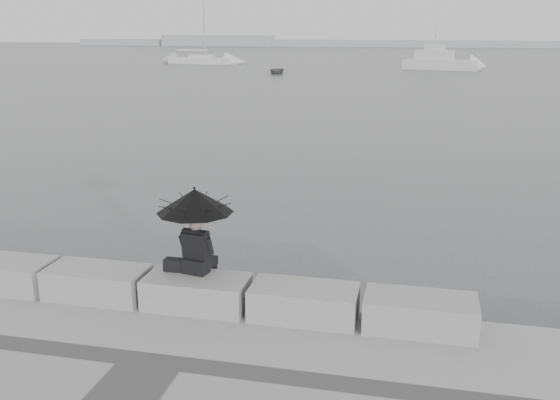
% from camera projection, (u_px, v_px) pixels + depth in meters
% --- Properties ---
extents(ground, '(360.00, 360.00, 0.00)m').
position_uv_depth(ground, '(208.00, 323.00, 10.32)').
color(ground, '#434648').
rests_on(ground, ground).
extents(stone_block_far_left, '(1.60, 0.80, 0.50)m').
position_uv_depth(stone_block_far_left, '(4.00, 274.00, 10.42)').
color(stone_block_far_left, gray).
rests_on(stone_block_far_left, promenade).
extents(stone_block_left, '(1.60, 0.80, 0.50)m').
position_uv_depth(stone_block_left, '(97.00, 283.00, 10.06)').
color(stone_block_left, gray).
rests_on(stone_block_left, promenade).
extents(stone_block_centre, '(1.60, 0.80, 0.50)m').
position_uv_depth(stone_block_centre, '(197.00, 292.00, 9.69)').
color(stone_block_centre, gray).
rests_on(stone_block_centre, promenade).
extents(stone_block_right, '(1.60, 0.80, 0.50)m').
position_uv_depth(stone_block_right, '(304.00, 303.00, 9.33)').
color(stone_block_right, gray).
rests_on(stone_block_right, promenade).
extents(stone_block_far_right, '(1.60, 0.80, 0.50)m').
position_uv_depth(stone_block_far_right, '(420.00, 314.00, 8.97)').
color(stone_block_far_right, gray).
rests_on(stone_block_far_right, promenade).
extents(seated_person, '(1.19, 1.19, 1.39)m').
position_uv_depth(seated_person, '(195.00, 211.00, 9.57)').
color(seated_person, black).
rests_on(seated_person, stone_block_centre).
extents(bag, '(0.31, 0.18, 0.20)m').
position_uv_depth(bag, '(174.00, 265.00, 9.86)').
color(bag, black).
rests_on(bag, stone_block_centre).
extents(distant_landmass, '(180.00, 8.00, 2.80)m').
position_uv_depth(distant_landmass, '(379.00, 43.00, 157.02)').
color(distant_landmass, '#9A9D9F').
rests_on(distant_landmass, ground).
extents(sailboat_left, '(8.76, 2.73, 12.90)m').
position_uv_depth(sailboat_left, '(201.00, 60.00, 83.85)').
color(sailboat_left, silver).
rests_on(sailboat_left, ground).
extents(motor_cruiser, '(8.84, 4.52, 4.50)m').
position_uv_depth(motor_cruiser, '(441.00, 62.00, 72.19)').
color(motor_cruiser, silver).
rests_on(motor_cruiser, ground).
extents(dinghy, '(3.57, 1.82, 0.58)m').
position_uv_depth(dinghy, '(277.00, 71.00, 66.25)').
color(dinghy, slate).
rests_on(dinghy, ground).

